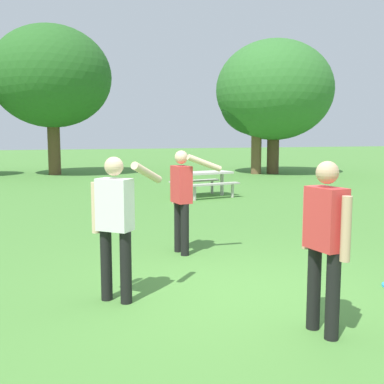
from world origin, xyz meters
The scene contains 8 objects.
ground_plane centered at (0.00, 0.00, 0.00)m, with size 120.00×120.00×0.00m, color #4C8438.
person_thrower centered at (0.00, 1.99, 0.96)m, with size 0.71×0.61×1.64m.
person_catcher centered at (0.23, -1.30, 0.94)m, with size 0.25×0.61×1.64m.
person_bystander centered at (-1.41, 0.25, 0.96)m, with size 0.84×0.47×1.64m.
picnic_table_near centered at (2.92, 8.21, 0.56)m, with size 1.90×1.67×0.77m.
tree_broad_center centered at (-0.74, 18.22, 4.60)m, with size 5.59×5.59×7.00m.
tree_far_right centered at (8.55, 15.19, 3.35)m, with size 3.54×3.54×4.89m.
tree_slender_mid centered at (9.39, 15.02, 4.04)m, with size 5.66×5.66×6.46m.
Camera 1 is at (-2.40, -4.75, 1.87)m, focal length 42.93 mm.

